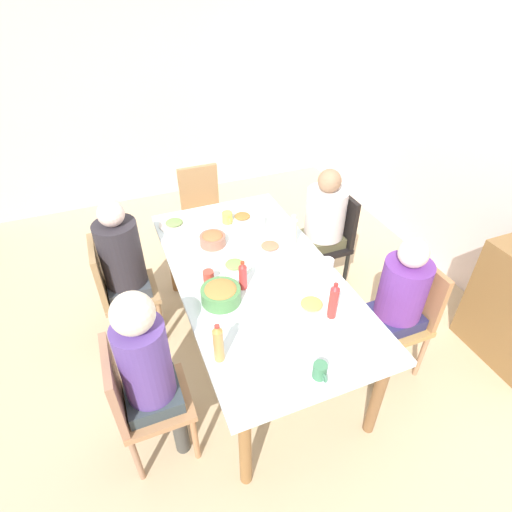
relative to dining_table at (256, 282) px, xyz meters
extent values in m
plane|color=#CBAF86|center=(0.00, 0.00, -0.68)|extent=(6.69, 6.69, 0.00)
cube|color=beige|center=(-2.85, 0.00, 0.62)|extent=(0.12, 4.29, 2.60)
cube|color=white|center=(0.00, 0.00, 0.05)|extent=(2.03, 1.06, 0.04)
cylinder|color=brown|center=(-0.91, -0.43, -0.32)|extent=(0.07, 0.07, 0.71)
cylinder|color=olive|center=(0.91, -0.43, -0.32)|extent=(0.07, 0.07, 0.71)
cylinder|color=#945933|center=(-0.91, 0.43, -0.32)|extent=(0.07, 0.07, 0.71)
cylinder|color=brown|center=(0.91, 0.43, -0.32)|extent=(0.07, 0.07, 0.71)
cube|color=#B47E52|center=(0.51, -0.83, -0.24)|extent=(0.40, 0.40, 0.04)
cylinder|color=#B28449|center=(0.34, -1.00, -0.46)|extent=(0.04, 0.04, 0.43)
cylinder|color=#A5785B|center=(0.68, -1.00, -0.46)|extent=(0.04, 0.04, 0.43)
cylinder|color=#AA7D57|center=(0.34, -0.66, -0.46)|extent=(0.04, 0.04, 0.43)
cylinder|color=#B37B50|center=(0.68, -0.66, -0.46)|extent=(0.04, 0.04, 0.43)
cube|color=#AB7759|center=(0.51, -1.01, 0.00)|extent=(0.38, 0.04, 0.45)
cylinder|color=#493A3E|center=(0.43, -0.73, -0.45)|extent=(0.09, 0.09, 0.45)
cylinder|color=#44423D|center=(0.59, -0.73, -0.45)|extent=(0.09, 0.09, 0.45)
cube|color=#364246|center=(0.51, -0.83, -0.18)|extent=(0.30, 0.30, 0.10)
cylinder|color=#5E4090|center=(0.51, -0.83, 0.12)|extent=(0.27, 0.27, 0.50)
sphere|color=beige|center=(0.51, -0.83, 0.47)|extent=(0.22, 0.22, 0.22)
cube|color=tan|center=(-0.51, -0.83, -0.24)|extent=(0.40, 0.40, 0.04)
cylinder|color=tan|center=(-0.68, -1.00, -0.46)|extent=(0.04, 0.04, 0.43)
cylinder|color=#B08153|center=(-0.34, -1.00, -0.46)|extent=(0.04, 0.04, 0.43)
cylinder|color=#B17E55|center=(-0.68, -0.66, -0.46)|extent=(0.04, 0.04, 0.43)
cylinder|color=tan|center=(-0.34, -0.66, -0.46)|extent=(0.04, 0.04, 0.43)
cube|color=#A58051|center=(-0.51, -1.01, 0.00)|extent=(0.38, 0.04, 0.45)
cylinder|color=#393B3E|center=(-0.59, -0.73, -0.45)|extent=(0.09, 0.09, 0.45)
cylinder|color=#413C3F|center=(-0.43, -0.73, -0.45)|extent=(0.09, 0.09, 0.45)
cube|color=#3C4147|center=(-0.51, -0.83, -0.18)|extent=(0.30, 0.30, 0.10)
cylinder|color=#2E2A2F|center=(-0.51, -0.83, 0.12)|extent=(0.30, 0.30, 0.50)
sphere|color=beige|center=(-0.51, -0.83, 0.45)|extent=(0.18, 0.18, 0.18)
cube|color=#B4834A|center=(-1.31, 0.00, -0.24)|extent=(0.40, 0.40, 0.04)
cylinder|color=tan|center=(-1.48, 0.17, -0.46)|extent=(0.04, 0.04, 0.43)
cylinder|color=#AC7E53|center=(-1.48, -0.17, -0.46)|extent=(0.04, 0.04, 0.43)
cylinder|color=#A38150|center=(-1.14, 0.17, -0.46)|extent=(0.04, 0.04, 0.43)
cylinder|color=#A67E5B|center=(-1.14, -0.17, -0.46)|extent=(0.04, 0.04, 0.43)
cube|color=#AD8153|center=(-1.49, 0.00, 0.00)|extent=(0.04, 0.38, 0.45)
cube|color=#B18949|center=(0.51, 0.83, -0.24)|extent=(0.40, 0.40, 0.04)
cylinder|color=tan|center=(0.68, 1.00, -0.46)|extent=(0.04, 0.04, 0.43)
cylinder|color=#AE7D47|center=(0.34, 1.00, -0.46)|extent=(0.04, 0.04, 0.43)
cylinder|color=tan|center=(0.68, 0.66, -0.46)|extent=(0.04, 0.04, 0.43)
cylinder|color=#A6884C|center=(0.34, 0.66, -0.46)|extent=(0.04, 0.04, 0.43)
cube|color=#AF784A|center=(0.51, 1.01, 0.00)|extent=(0.38, 0.04, 0.45)
cylinder|color=#2B3B45|center=(0.59, 0.73, -0.45)|extent=(0.09, 0.09, 0.45)
cylinder|color=#343453|center=(0.43, 0.73, -0.45)|extent=(0.09, 0.09, 0.45)
cube|color=#2A2952|center=(0.51, 0.83, -0.18)|extent=(0.30, 0.30, 0.10)
cylinder|color=#67328B|center=(0.51, 0.83, 0.08)|extent=(0.31, 0.31, 0.41)
sphere|color=beige|center=(0.51, 0.83, 0.37)|extent=(0.19, 0.19, 0.19)
cube|color=black|center=(-0.51, 0.83, -0.24)|extent=(0.40, 0.40, 0.04)
cylinder|color=black|center=(-0.34, 1.00, -0.46)|extent=(0.04, 0.04, 0.43)
cylinder|color=black|center=(-0.68, 1.00, -0.46)|extent=(0.04, 0.04, 0.43)
cylinder|color=black|center=(-0.34, 0.66, -0.46)|extent=(0.04, 0.04, 0.43)
cylinder|color=black|center=(-0.68, 0.66, -0.46)|extent=(0.04, 0.04, 0.43)
cube|color=black|center=(-0.51, 1.01, 0.00)|extent=(0.38, 0.04, 0.45)
cylinder|color=brown|center=(-0.43, 0.73, -0.45)|extent=(0.09, 0.09, 0.45)
cylinder|color=brown|center=(-0.59, 0.73, -0.45)|extent=(0.09, 0.09, 0.45)
cube|color=brown|center=(-0.51, 0.83, -0.18)|extent=(0.30, 0.30, 0.10)
cylinder|color=silver|center=(-0.51, 0.83, 0.08)|extent=(0.34, 0.34, 0.42)
sphere|color=#9D7654|center=(-0.51, 0.83, 0.38)|extent=(0.19, 0.19, 0.19)
cylinder|color=silver|center=(0.43, 0.20, 0.08)|extent=(0.25, 0.25, 0.01)
ellipsoid|color=tan|center=(0.43, 0.20, 0.10)|extent=(0.14, 0.14, 0.02)
cylinder|color=white|center=(-0.70, 0.16, 0.08)|extent=(0.23, 0.23, 0.01)
ellipsoid|color=#AE6F33|center=(-0.70, 0.16, 0.10)|extent=(0.13, 0.13, 0.02)
cylinder|color=silver|center=(-0.12, -0.11, 0.08)|extent=(0.23, 0.23, 0.01)
ellipsoid|color=#7FA251|center=(-0.12, -0.11, 0.10)|extent=(0.13, 0.13, 0.02)
cylinder|color=silver|center=(-0.81, -0.38, 0.08)|extent=(0.24, 0.24, 0.01)
ellipsoid|color=#7B9F54|center=(-0.81, -0.38, 0.10)|extent=(0.13, 0.13, 0.02)
cylinder|color=white|center=(-0.23, 0.20, 0.08)|extent=(0.24, 0.24, 0.01)
ellipsoid|color=#D47651|center=(-0.23, 0.20, 0.10)|extent=(0.13, 0.13, 0.02)
cylinder|color=#508848|center=(0.17, -0.30, 0.12)|extent=(0.25, 0.25, 0.10)
ellipsoid|color=#BB7B3B|center=(0.17, -0.30, 0.17)|extent=(0.20, 0.20, 0.04)
cylinder|color=#A2664F|center=(-0.44, -0.17, 0.11)|extent=(0.19, 0.19, 0.08)
ellipsoid|color=#BB693C|center=(-0.44, -0.17, 0.15)|extent=(0.15, 0.15, 0.04)
cylinder|color=white|center=(0.15, 0.46, 0.12)|extent=(0.08, 0.08, 0.10)
torus|color=white|center=(0.21, 0.46, 0.12)|extent=(0.05, 0.01, 0.05)
cylinder|color=#E1CC4D|center=(-0.69, 0.03, 0.12)|extent=(0.08, 0.08, 0.09)
torus|color=#ECC44F|center=(-0.64, 0.03, 0.12)|extent=(0.05, 0.01, 0.05)
cylinder|color=#438257|center=(0.90, -0.01, 0.12)|extent=(0.07, 0.07, 0.09)
torus|color=#47825F|center=(0.94, -0.01, 0.12)|extent=(0.05, 0.01, 0.05)
cylinder|color=#C94433|center=(-0.02, -0.33, 0.12)|extent=(0.07, 0.07, 0.10)
torus|color=#CE4845|center=(0.02, -0.33, 0.12)|extent=(0.05, 0.01, 0.05)
cylinder|color=white|center=(-0.55, 0.26, 0.12)|extent=(0.08, 0.08, 0.09)
torus|color=white|center=(-0.50, 0.26, 0.12)|extent=(0.05, 0.01, 0.05)
cylinder|color=beige|center=(-0.21, 0.38, 0.18)|extent=(0.06, 0.06, 0.22)
cone|color=beige|center=(-0.21, 0.38, 0.31)|extent=(0.05, 0.05, 0.03)
cylinder|color=white|center=(-0.21, 0.38, 0.33)|extent=(0.03, 0.03, 0.01)
cylinder|color=tan|center=(0.60, -0.45, 0.18)|extent=(0.06, 0.06, 0.22)
cone|color=#C09242|center=(0.60, -0.45, 0.31)|extent=(0.05, 0.05, 0.03)
cylinder|color=red|center=(0.60, -0.45, 0.33)|extent=(0.03, 0.03, 0.01)
cylinder|color=red|center=(0.54, 0.27, 0.18)|extent=(0.06, 0.06, 0.22)
cone|color=red|center=(0.54, 0.27, 0.30)|extent=(0.05, 0.05, 0.03)
cylinder|color=red|center=(0.54, 0.27, 0.32)|extent=(0.03, 0.03, 0.01)
cylinder|color=red|center=(0.10, -0.13, 0.16)|extent=(0.05, 0.05, 0.17)
cone|color=red|center=(0.10, -0.13, 0.26)|extent=(0.05, 0.05, 0.03)
cylinder|color=red|center=(0.10, -0.13, 0.28)|extent=(0.03, 0.03, 0.01)
camera|label=1|loc=(1.98, -0.79, 1.84)|focal=28.50mm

